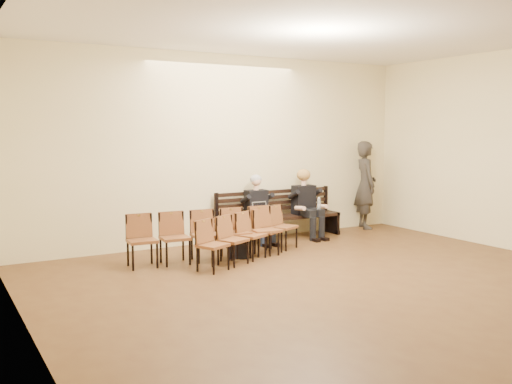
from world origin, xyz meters
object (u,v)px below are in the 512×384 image
water_bottle (319,210)px  bag (238,250)px  seated_man (259,211)px  seated_woman (306,206)px  bench (280,227)px  passerby (366,178)px  chair_row_front (206,236)px  chair_row_back (251,235)px  laptop (263,215)px

water_bottle → bag: bearing=-162.8°
seated_man → seated_woman: 1.09m
bench → bag: (-1.49, -1.03, -0.10)m
bag → passerby: 4.01m
bag → chair_row_front: (-0.53, 0.09, 0.29)m
seated_woman → chair_row_back: size_ratio=0.53×
seated_woman → passerby: bearing=7.4°
chair_row_front → bench: bearing=30.0°
bench → passerby: (2.24, 0.10, 0.85)m
seated_man → passerby: passerby is taller
bench → chair_row_back: bearing=-137.8°
seated_woman → bag: bearing=-155.8°
bench → seated_woman: (0.54, -0.12, 0.40)m
bag → chair_row_front: size_ratio=0.14×
laptop → seated_man: bearing=85.1°
seated_woman → laptop: 1.11m
seated_woman → passerby: (1.69, 0.22, 0.45)m
bench → passerby: bearing=2.6°
bag → seated_woman: bearing=24.2°
laptop → passerby: bearing=6.8°
chair_row_front → laptop: bearing=28.7°
seated_man → chair_row_front: 1.70m
bench → seated_woman: seated_woman is taller
seated_woman → seated_man: bearing=180.0°
water_bottle → chair_row_back: bearing=-157.3°
seated_woman → water_bottle: size_ratio=5.38×
seated_man → bag: size_ratio=3.57×
water_bottle → bag: 2.30m
laptop → bag: size_ratio=0.87×
laptop → water_bottle: bearing=-4.5°
bench → chair_row_front: 2.23m
bag → passerby: (3.72, 1.13, 0.95)m
chair_row_back → chair_row_front: bearing=135.4°
seated_woman → bench: bearing=167.6°
seated_woman → water_bottle: (0.12, -0.25, -0.06)m
bag → chair_row_front: 0.61m
seated_man → chair_row_back: (-0.77, -1.08, -0.22)m
chair_row_front → chair_row_back: 0.74m
chair_row_front → water_bottle: bearing=17.1°
water_bottle → passerby: (1.57, 0.47, 0.51)m
water_bottle → chair_row_front: bearing=-167.9°
passerby → chair_row_front: 4.43m
bench → chair_row_back: size_ratio=1.09×
seated_man → bench: bearing=12.5°
bag → chair_row_front: chair_row_front is taller
seated_woman → chair_row_front: seated_woman is taller
passerby → seated_man: bearing=116.0°
passerby → chair_row_front: bearing=125.2°
water_bottle → bench: bearing=151.1°
bag → chair_row_back: 0.35m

